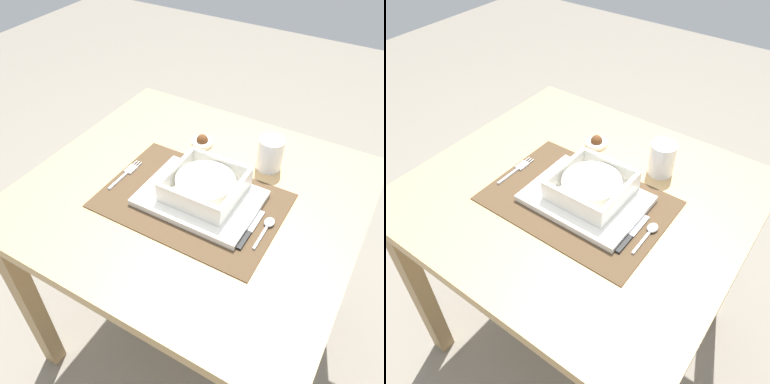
% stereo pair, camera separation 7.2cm
% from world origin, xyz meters
% --- Properties ---
extents(ground_plane, '(6.00, 6.00, 0.00)m').
position_xyz_m(ground_plane, '(0.00, 0.00, 0.00)').
color(ground_plane, gray).
extents(dining_table, '(0.83, 0.77, 0.70)m').
position_xyz_m(dining_table, '(0.00, 0.00, 0.60)').
color(dining_table, tan).
rests_on(dining_table, ground).
extents(placemat, '(0.44, 0.31, 0.00)m').
position_xyz_m(placemat, '(0.02, -0.04, 0.70)').
color(placemat, '#4C3823').
rests_on(placemat, dining_table).
extents(serving_plate, '(0.29, 0.21, 0.02)m').
position_xyz_m(serving_plate, '(0.04, -0.03, 0.71)').
color(serving_plate, white).
rests_on(serving_plate, placemat).
extents(porridge_bowl, '(0.17, 0.17, 0.05)m').
position_xyz_m(porridge_bowl, '(0.04, -0.01, 0.74)').
color(porridge_bowl, white).
rests_on(porridge_bowl, serving_plate).
extents(fork, '(0.02, 0.13, 0.00)m').
position_xyz_m(fork, '(-0.18, -0.03, 0.71)').
color(fork, silver).
rests_on(fork, placemat).
extents(spoon, '(0.02, 0.11, 0.01)m').
position_xyz_m(spoon, '(0.21, -0.02, 0.71)').
color(spoon, silver).
rests_on(spoon, placemat).
extents(butter_knife, '(0.01, 0.13, 0.01)m').
position_xyz_m(butter_knife, '(0.19, -0.06, 0.71)').
color(butter_knife, black).
rests_on(butter_knife, placemat).
extents(bread_knife, '(0.01, 0.13, 0.01)m').
position_xyz_m(bread_knife, '(0.17, -0.05, 0.71)').
color(bread_knife, '#59331E').
rests_on(bread_knife, placemat).
extents(drinking_glass, '(0.07, 0.07, 0.09)m').
position_xyz_m(drinking_glass, '(0.13, 0.18, 0.74)').
color(drinking_glass, white).
rests_on(drinking_glass, dining_table).
extents(condiment_saucer, '(0.06, 0.06, 0.03)m').
position_xyz_m(condiment_saucer, '(-0.08, 0.19, 0.71)').
color(condiment_saucer, white).
rests_on(condiment_saucer, dining_table).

